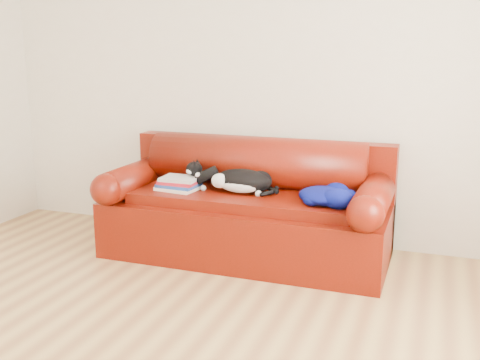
# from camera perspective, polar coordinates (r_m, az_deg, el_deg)

# --- Properties ---
(ground) EXTENTS (4.50, 4.50, 0.00)m
(ground) POSITION_cam_1_polar(r_m,az_deg,el_deg) (3.14, -10.75, -16.32)
(ground) COLOR brown
(ground) RESTS_ON ground
(room_shell) EXTENTS (4.52, 4.02, 2.61)m
(room_shell) POSITION_cam_1_polar(r_m,az_deg,el_deg) (2.70, -9.75, 15.80)
(room_shell) COLOR beige
(room_shell) RESTS_ON ground
(sofa_base) EXTENTS (2.10, 0.90, 0.50)m
(sofa_base) POSITION_cam_1_polar(r_m,az_deg,el_deg) (4.26, 0.66, -4.63)
(sofa_base) COLOR #3D0B02
(sofa_base) RESTS_ON ground
(sofa_back) EXTENTS (2.10, 1.01, 0.88)m
(sofa_back) POSITION_cam_1_polar(r_m,az_deg,el_deg) (4.40, 1.72, 0.06)
(sofa_back) COLOR #3D0B02
(sofa_back) RESTS_ON ground
(book_stack) EXTENTS (0.32, 0.27, 0.10)m
(book_stack) POSITION_cam_1_polar(r_m,az_deg,el_deg) (4.26, -6.20, -0.35)
(book_stack) COLOR #F0E1CF
(book_stack) RESTS_ON sofa_base
(cat) EXTENTS (0.63, 0.34, 0.22)m
(cat) POSITION_cam_1_polar(r_m,az_deg,el_deg) (4.13, 0.15, -0.16)
(cat) COLOR black
(cat) RESTS_ON sofa_base
(blanket) EXTENTS (0.46, 0.45, 0.14)m
(blanket) POSITION_cam_1_polar(r_m,az_deg,el_deg) (3.90, 8.80, -1.51)
(blanket) COLOR #020F3F
(blanket) RESTS_ON sofa_base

